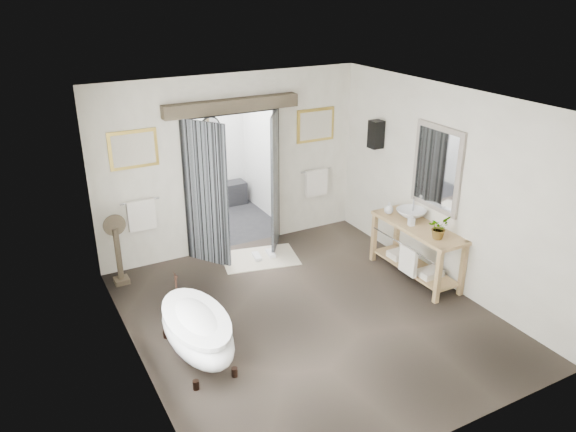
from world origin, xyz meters
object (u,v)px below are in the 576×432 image
(clawfoot_tub, at_px, (197,329))
(basin, at_px, (411,214))
(rug, at_px, (260,258))
(vanity, at_px, (416,247))

(clawfoot_tub, distance_m, basin, 3.73)
(clawfoot_tub, distance_m, rug, 2.66)
(clawfoot_tub, height_order, rug, clawfoot_tub)
(vanity, relative_size, rug, 1.33)
(clawfoot_tub, xyz_separation_m, vanity, (3.57, 0.29, 0.13))
(vanity, height_order, basin, basin)
(vanity, distance_m, basin, 0.50)
(rug, bearing_deg, vanity, -42.74)
(vanity, relative_size, basin, 3.54)
(rug, distance_m, basin, 2.52)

